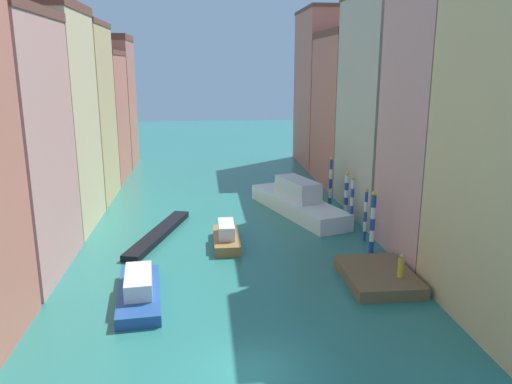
# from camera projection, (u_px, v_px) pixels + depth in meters

# --- Properties ---
(ground_plane) EXTENTS (154.00, 154.00, 0.00)m
(ground_plane) POSITION_uv_depth(u_px,v_px,m) (226.00, 212.00, 45.38)
(ground_plane) COLOR #28756B
(building_left_1) EXTENTS (6.54, 9.86, 16.05)m
(building_left_1) POSITION_uv_depth(u_px,v_px,m) (0.00, 146.00, 30.24)
(building_left_1) COLOR tan
(building_left_1) RESTS_ON ground
(building_left_2) EXTENTS (6.54, 8.86, 17.30)m
(building_left_2) POSITION_uv_depth(u_px,v_px,m) (45.00, 120.00, 39.14)
(building_left_2) COLOR beige
(building_left_2) RESTS_ON ground
(building_left_3) EXTENTS (6.54, 8.45, 16.71)m
(building_left_3) POSITION_uv_depth(u_px,v_px,m) (74.00, 113.00, 47.79)
(building_left_3) COLOR #DBB77A
(building_left_3) RESTS_ON ground
(building_left_4) EXTENTS (6.54, 9.05, 14.33)m
(building_left_4) POSITION_uv_depth(u_px,v_px,m) (94.00, 117.00, 56.63)
(building_left_4) COLOR #C6705B
(building_left_4) RESTS_ON ground
(building_left_5) EXTENTS (6.54, 7.28, 16.43)m
(building_left_5) POSITION_uv_depth(u_px,v_px,m) (107.00, 102.00, 64.55)
(building_left_5) COLOR #C6705B
(building_left_5) RESTS_ON ground
(building_right_1) EXTENTS (6.54, 8.38, 20.11)m
(building_right_1) POSITION_uv_depth(u_px,v_px,m) (448.00, 108.00, 32.78)
(building_right_1) COLOR tan
(building_right_1) RESTS_ON ground
(building_right_2) EXTENTS (6.54, 11.51, 18.79)m
(building_right_2) POSITION_uv_depth(u_px,v_px,m) (390.00, 106.00, 42.91)
(building_right_2) COLOR #BCB299
(building_right_2) RESTS_ON ground
(building_right_3) EXTENTS (6.54, 11.51, 16.25)m
(building_right_3) POSITION_uv_depth(u_px,v_px,m) (351.00, 109.00, 54.30)
(building_right_3) COLOR #C6705B
(building_right_3) RESTS_ON ground
(building_right_4) EXTENTS (6.54, 11.54, 19.62)m
(building_right_4) POSITION_uv_depth(u_px,v_px,m) (326.00, 89.00, 65.16)
(building_right_4) COLOR #C6705B
(building_right_4) RESTS_ON ground
(waterfront_dock) EXTENTS (4.04, 5.67, 0.70)m
(waterfront_dock) POSITION_uv_depth(u_px,v_px,m) (378.00, 276.00, 30.61)
(waterfront_dock) COLOR brown
(waterfront_dock) RESTS_ON ground
(person_on_dock) EXTENTS (0.36, 0.36, 1.43)m
(person_on_dock) POSITION_uv_depth(u_px,v_px,m) (401.00, 266.00, 29.48)
(person_on_dock) COLOR gold
(person_on_dock) RESTS_ON waterfront_dock
(mooring_pole_0) EXTENTS (0.37, 0.37, 4.44)m
(mooring_pole_0) POSITION_uv_depth(u_px,v_px,m) (373.00, 221.00, 34.92)
(mooring_pole_0) COLOR #1E479E
(mooring_pole_0) RESTS_ON ground
(mooring_pole_1) EXTENTS (0.26, 0.26, 4.01)m
(mooring_pole_1) POSITION_uv_depth(u_px,v_px,m) (365.00, 214.00, 37.34)
(mooring_pole_1) COLOR #1E479E
(mooring_pole_1) RESTS_ON ground
(mooring_pole_2) EXTENTS (0.28, 0.28, 4.36)m
(mooring_pole_2) POSITION_uv_depth(u_px,v_px,m) (352.00, 204.00, 39.61)
(mooring_pole_2) COLOR #1E479E
(mooring_pole_2) RESTS_ON ground
(mooring_pole_3) EXTENTS (0.38, 0.38, 4.13)m
(mooring_pole_3) POSITION_uv_depth(u_px,v_px,m) (346.00, 195.00, 42.74)
(mooring_pole_3) COLOR #1E479E
(mooring_pole_3) RESTS_ON ground
(mooring_pole_4) EXTENTS (0.31, 0.31, 4.74)m
(mooring_pole_4) POSITION_uv_depth(u_px,v_px,m) (331.00, 182.00, 46.23)
(mooring_pole_4) COLOR #1E479E
(mooring_pole_4) RESTS_ON ground
(vaporetto_white) EXTENTS (6.99, 13.03, 3.09)m
(vaporetto_white) POSITION_uv_depth(u_px,v_px,m) (297.00, 202.00, 44.59)
(vaporetto_white) COLOR white
(vaporetto_white) RESTS_ON ground
(gondola_black) EXTENTS (4.26, 10.82, 0.47)m
(gondola_black) POSITION_uv_depth(u_px,v_px,m) (159.00, 234.00, 38.69)
(gondola_black) COLOR black
(gondola_black) RESTS_ON ground
(motorboat_0) EXTENTS (2.97, 7.05, 1.57)m
(motorboat_0) POSITION_uv_depth(u_px,v_px,m) (139.00, 290.00, 28.21)
(motorboat_0) COLOR #234C93
(motorboat_0) RESTS_ON ground
(motorboat_1) EXTENTS (1.84, 5.19, 1.68)m
(motorboat_1) POSITION_uv_depth(u_px,v_px,m) (226.00, 237.00, 36.84)
(motorboat_1) COLOR olive
(motorboat_1) RESTS_ON ground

